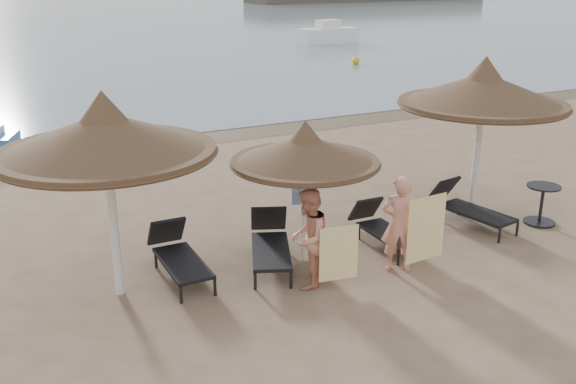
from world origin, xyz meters
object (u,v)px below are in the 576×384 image
side_table (541,206)px  person_right (400,216)px  palapa_left (105,135)px  lounger_far_left (178,254)px  person_left (308,231)px  lounger_near_right (382,227)px  palapa_right (483,91)px  lounger_far_right (466,206)px  lounger_near_left (270,241)px  palapa_center (305,151)px

side_table → person_right: size_ratio=0.41×
palapa_left → lounger_far_left: bearing=13.2°
person_left → lounger_near_right: bearing=157.6°
palapa_right → person_right: bearing=-154.6°
person_left → side_table: bearing=137.4°
lounger_far_left → lounger_far_right: (5.74, -0.45, 0.00)m
lounger_near_left → palapa_right: bearing=24.2°
palapa_right → lounger_far_left: size_ratio=1.79×
lounger_far_left → lounger_far_right: size_ratio=0.95×
palapa_right → person_left: (-4.43, -1.15, -1.63)m
person_right → lounger_near_right: bearing=-76.4°
palapa_center → person_right: 1.88m
palapa_right → lounger_near_right: bearing=-172.5°
palapa_right → lounger_far_left: palapa_right is taller
person_left → lounger_far_right: bearing=147.4°
palapa_center → side_table: palapa_center is taller
lounger_far_right → person_right: (-2.44, -1.08, 0.59)m
palapa_left → side_table: bearing=-6.1°
palapa_left → palapa_right: (7.16, 0.06, 0.04)m
person_left → person_right: 1.61m
palapa_right → person_left: size_ratio=1.73×
side_table → lounger_near_left: bearing=171.4°
palapa_center → person_right: size_ratio=1.30×
lounger_near_left → lounger_far_right: bearing=20.7°
person_left → person_right: person_right is taller
palapa_center → lounger_far_left: 2.68m
lounger_far_right → side_table: 1.48m
side_table → person_right: (-3.76, -0.43, 0.59)m
palapa_center → lounger_near_left: size_ratio=1.28×
lounger_near_left → person_left: size_ratio=1.04×
palapa_right → person_right: palapa_right is taller
palapa_right → lounger_near_right: (-2.45, -0.32, -2.23)m
lounger_far_right → person_right: 2.74m
lounger_far_left → lounger_far_right: 5.75m
palapa_center → lounger_far_right: palapa_center is taller
person_right → side_table: bearing=-139.2°
palapa_left → side_table: size_ratio=4.08×
palapa_left → lounger_near_right: bearing=-3.1°
lounger_near_right → palapa_center: bearing=-178.7°
person_left → palapa_center: bearing=-159.8°
side_table → lounger_far_right: bearing=153.6°
lounger_near_left → side_table: lounger_near_left is taller
lounger_near_left → lounger_far_right: 4.19m
palapa_center → lounger_near_left: 1.70m
palapa_right → lounger_near_right: palapa_right is taller
lounger_far_left → side_table: lounger_far_left is taller
palapa_center → person_right: palapa_center is taller
person_left → lounger_near_left: bearing=-126.6°
lounger_far_right → person_right: bearing=-165.9°
side_table → person_left: bearing=-177.6°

